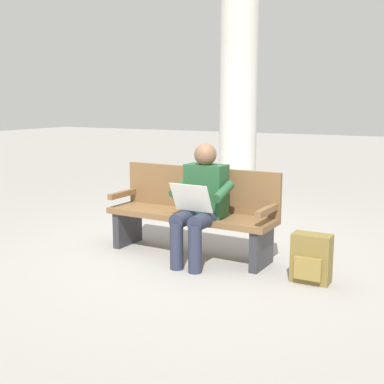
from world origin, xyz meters
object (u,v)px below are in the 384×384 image
Objects in this scene: bench_near at (193,211)px; person_seated at (201,200)px; support_pillar at (239,75)px; backpack at (311,259)px.

bench_near is 1.54× the size of person_seated.
person_seated is at bearing 107.14° from support_pillar.
support_pillar is (0.76, -2.91, 1.52)m from bench_near.
person_seated is 2.70× the size of backpack.
person_seated is at bearing -1.33° from backpack.
bench_near reaches higher than backpack.
person_seated is 3.56m from support_pillar.
bench_near is 1.37m from backpack.
backpack is 0.11× the size of support_pillar.
support_pillar is at bearing -56.76° from backpack.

